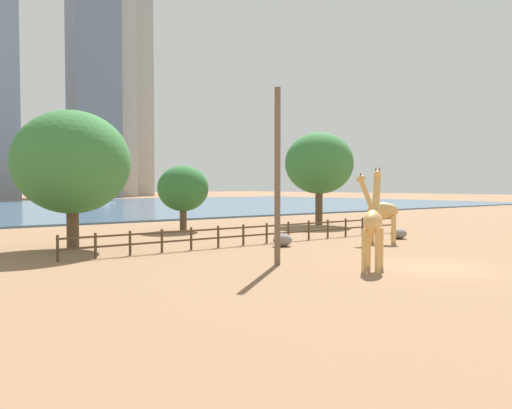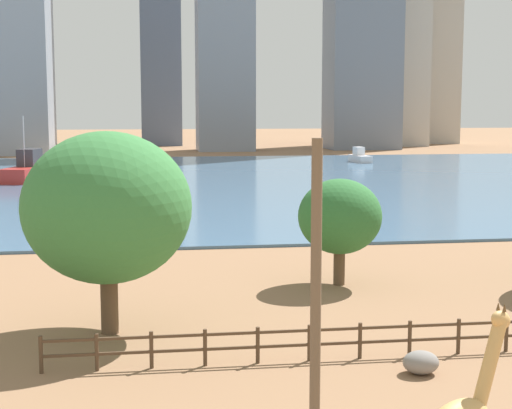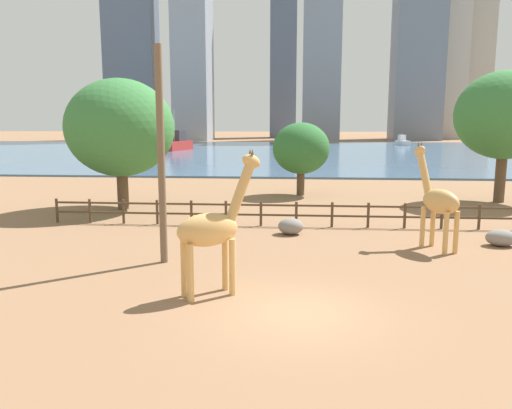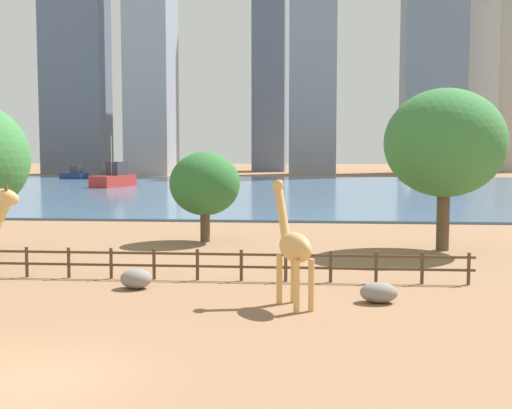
% 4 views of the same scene
% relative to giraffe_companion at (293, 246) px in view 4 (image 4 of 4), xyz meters
% --- Properties ---
extents(ground_plane, '(400.00, 400.00, 0.00)m').
position_rel_giraffe_companion_xyz_m(ground_plane, '(-5.83, 72.26, -2.10)').
color(ground_plane, '#8C6647').
extents(harbor_water, '(180.00, 86.00, 0.20)m').
position_rel_giraffe_companion_xyz_m(harbor_water, '(-5.83, 69.26, -2.00)').
color(harbor_water, '#476B8C').
rests_on(harbor_water, ground).
extents(giraffe_companion, '(1.77, 2.74, 4.52)m').
position_rel_giraffe_companion_xyz_m(giraffe_companion, '(0.00, 0.00, 0.00)').
color(giraffe_companion, tan).
rests_on(giraffe_companion, ground).
extents(boulder_near_fence, '(1.33, 0.97, 0.73)m').
position_rel_giraffe_companion_xyz_m(boulder_near_fence, '(3.02, 0.82, -1.74)').
color(boulder_near_fence, gray).
rests_on(boulder_near_fence, ground).
extents(boulder_by_pole, '(1.23, 1.05, 0.78)m').
position_rel_giraffe_companion_xyz_m(boulder_by_pole, '(-6.20, 2.39, -1.71)').
color(boulder_by_pole, gray).
rests_on(boulder_by_pole, ground).
extents(enclosure_fence, '(26.12, 0.14, 1.30)m').
position_rel_giraffe_companion_xyz_m(enclosure_fence, '(-5.88, 4.26, -1.35)').
color(enclosure_fence, '#4C3826').
rests_on(enclosure_fence, ground).
extents(tree_left_large, '(6.47, 6.47, 8.74)m').
position_rel_giraffe_companion_xyz_m(tree_left_large, '(7.76, 13.42, 3.70)').
color(tree_left_large, brown).
rests_on(tree_left_large, ground).
extents(tree_right_tall, '(4.18, 4.18, 5.35)m').
position_rel_giraffe_companion_xyz_m(tree_right_tall, '(-5.64, 15.62, 1.34)').
color(tree_right_tall, brown).
rests_on(tree_right_tall, ground).
extents(boat_ferry, '(6.08, 4.32, 2.53)m').
position_rel_giraffe_companion_xyz_m(boat_ferry, '(-44.62, 97.95, -1.05)').
color(boat_ferry, navy).
rests_on(boat_ferry, harbor_water).
extents(boat_sailboat, '(5.02, 8.89, 7.56)m').
position_rel_giraffe_companion_xyz_m(boat_sailboat, '(-28.54, 71.43, -0.65)').
color(boat_sailboat, '#B22D28').
rests_on(boat_sailboat, harbor_water).
extents(boat_tug, '(2.50, 5.48, 2.33)m').
position_rel_giraffe_companion_xyz_m(boat_tug, '(17.98, 95.27, -1.11)').
color(boat_tug, silver).
rests_on(boat_tug, harbor_water).
extents(skyline_tower_needle, '(13.39, 9.03, 68.36)m').
position_rel_giraffe_companion_xyz_m(skyline_tower_needle, '(39.62, 145.09, 32.07)').
color(skyline_tower_needle, '#B7B2A8').
rests_on(skyline_tower_needle, ground).
extents(skyline_block_central, '(10.95, 9.66, 65.19)m').
position_rel_giraffe_companion_xyz_m(skyline_block_central, '(1.04, 132.69, 30.49)').
color(skyline_block_central, gray).
rests_on(skyline_block_central, ground).
extents(skyline_tower_glass, '(10.18, 13.62, 66.01)m').
position_rel_giraffe_companion_xyz_m(skyline_tower_glass, '(-36.67, 127.41, 30.90)').
color(skyline_tower_glass, '#939EAD').
rests_on(skyline_tower_glass, ground).
extents(skyline_block_right, '(8.85, 13.89, 68.44)m').
position_rel_giraffe_companion_xyz_m(skyline_block_right, '(-10.87, 157.93, 32.11)').
color(skyline_block_right, slate).
rests_on(skyline_block_right, ground).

